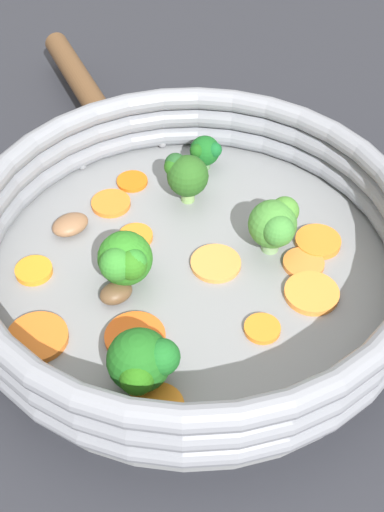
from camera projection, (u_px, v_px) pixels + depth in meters
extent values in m
plane|color=#25262C|center=(192.00, 282.00, 0.61)|extent=(4.00, 4.00, 0.00)
cylinder|color=gray|center=(192.00, 275.00, 0.60)|extent=(0.35, 0.35, 0.02)
torus|color=gray|center=(192.00, 260.00, 0.59)|extent=(0.37, 0.37, 0.02)
torus|color=gray|center=(192.00, 242.00, 0.57)|extent=(0.37, 0.37, 0.02)
torus|color=gray|center=(192.00, 224.00, 0.56)|extent=(0.37, 0.37, 0.02)
cylinder|color=brown|center=(84.00, 88.00, 0.76)|extent=(0.09, 0.20, 0.03)
sphere|color=gray|center=(162.00, 143.00, 0.71)|extent=(0.01, 0.01, 0.01)
sphere|color=gray|center=(82.00, 165.00, 0.68)|extent=(0.01, 0.01, 0.01)
cylinder|color=orange|center=(136.00, 236.00, 0.62)|extent=(0.04, 0.04, 0.00)
cylinder|color=#EE8E3F|center=(216.00, 263.00, 0.60)|extent=(0.05, 0.05, 0.00)
cylinder|color=orange|center=(110.00, 204.00, 0.65)|extent=(0.04, 0.04, 0.00)
cylinder|color=orange|center=(132.00, 181.00, 0.67)|extent=(0.04, 0.04, 0.00)
cylinder|color=orange|center=(37.00, 337.00, 0.54)|extent=(0.05, 0.05, 0.01)
cylinder|color=orange|center=(156.00, 408.00, 0.50)|extent=(0.05, 0.05, 0.00)
cylinder|color=orange|center=(318.00, 242.00, 0.61)|extent=(0.05, 0.05, 0.01)
cylinder|color=orange|center=(312.00, 293.00, 0.57)|extent=(0.06, 0.06, 0.01)
cylinder|color=orange|center=(34.00, 271.00, 0.59)|extent=(0.04, 0.04, 0.01)
cylinder|color=orange|center=(135.00, 337.00, 0.54)|extent=(0.06, 0.06, 0.00)
cylinder|color=orange|center=(262.00, 329.00, 0.55)|extent=(0.04, 0.04, 0.00)
cylinder|color=orange|center=(304.00, 263.00, 0.60)|extent=(0.04, 0.04, 0.00)
cylinder|color=#5D8C53|center=(205.00, 162.00, 0.68)|extent=(0.01, 0.01, 0.01)
sphere|color=#15571B|center=(205.00, 151.00, 0.67)|extent=(0.03, 0.03, 0.03)
sphere|color=#135A25|center=(214.00, 150.00, 0.67)|extent=(0.01, 0.01, 0.01)
sphere|color=#185115|center=(197.00, 151.00, 0.67)|extent=(0.01, 0.01, 0.01)
cylinder|color=#8BB460|center=(127.00, 274.00, 0.58)|extent=(0.01, 0.01, 0.01)
sphere|color=#2B781F|center=(125.00, 258.00, 0.57)|extent=(0.04, 0.04, 0.04)
sphere|color=#307F28|center=(117.00, 265.00, 0.55)|extent=(0.03, 0.03, 0.03)
sphere|color=#2B6E19|center=(132.00, 265.00, 0.55)|extent=(0.02, 0.02, 0.02)
sphere|color=#2B7D25|center=(133.00, 262.00, 0.55)|extent=(0.02, 0.02, 0.02)
cylinder|color=#7FA86C|center=(271.00, 241.00, 0.61)|extent=(0.01, 0.01, 0.02)
sphere|color=#3F8030|center=(272.00, 224.00, 0.59)|extent=(0.04, 0.04, 0.04)
sphere|color=#44832D|center=(285.00, 211.00, 0.59)|extent=(0.02, 0.02, 0.02)
sphere|color=#3D8233|center=(279.00, 231.00, 0.58)|extent=(0.03, 0.03, 0.03)
sphere|color=#498032|center=(282.00, 232.00, 0.58)|extent=(0.02, 0.02, 0.02)
cylinder|color=#80AA5D|center=(188.00, 192.00, 0.65)|extent=(0.01, 0.01, 0.02)
sphere|color=#25551B|center=(188.00, 176.00, 0.64)|extent=(0.04, 0.04, 0.04)
sphere|color=#1F4E22|center=(175.00, 164.00, 0.63)|extent=(0.02, 0.02, 0.02)
sphere|color=#215816|center=(174.00, 167.00, 0.63)|extent=(0.02, 0.02, 0.02)
cylinder|color=#6CA654|center=(141.00, 376.00, 0.51)|extent=(0.01, 0.01, 0.01)
sphere|color=#1C5E1A|center=(139.00, 360.00, 0.50)|extent=(0.05, 0.05, 0.05)
sphere|color=#246412|center=(137.00, 378.00, 0.49)|extent=(0.02, 0.02, 0.02)
sphere|color=#1A6322|center=(162.00, 357.00, 0.49)|extent=(0.03, 0.03, 0.03)
ellipsoid|color=brown|center=(116.00, 293.00, 0.57)|extent=(0.03, 0.02, 0.01)
ellipsoid|color=brown|center=(70.00, 225.00, 0.62)|extent=(0.04, 0.03, 0.01)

